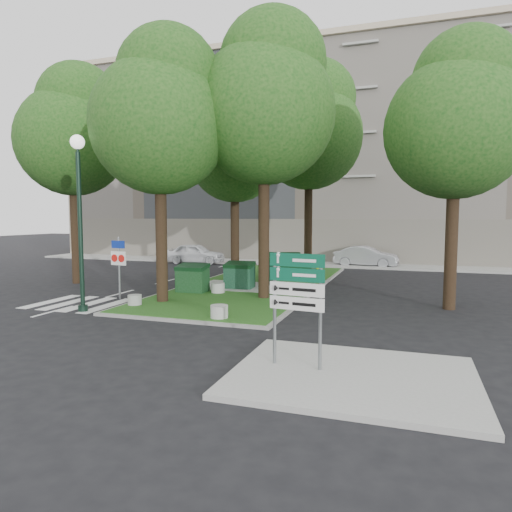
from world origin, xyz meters
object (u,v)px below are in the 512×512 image
at_px(tree_street_right, 459,115).
at_px(tree_street_left, 74,131).
at_px(dumpster_c, 284,269).
at_px(car_white, 195,253).
at_px(bollard_right, 219,311).
at_px(tree_median_near_right, 267,99).
at_px(tree_median_mid, 237,146).
at_px(bollard_left, 135,300).
at_px(street_lamp, 79,202).
at_px(dumpster_a, 192,278).
at_px(directional_sign, 297,292).
at_px(dumpster_d, 295,277).
at_px(traffic_sign_pole, 119,259).
at_px(car_silver, 366,256).
at_px(bollard_mid, 218,288).
at_px(tree_median_near_left, 162,112).
at_px(dumpster_b, 240,275).
at_px(litter_bin, 319,269).
at_px(tree_median_far, 311,126).

bearing_deg(tree_street_right, tree_street_left, 176.73).
height_order(dumpster_c, car_white, dumpster_c).
bearing_deg(bollard_right, tree_median_near_right, 85.37).
xyz_separation_m(tree_median_near_right, dumpster_c, (-0.28, 3.77, -7.14)).
height_order(tree_median_mid, bollard_left, tree_median_mid).
relative_size(street_lamp, car_white, 1.47).
xyz_separation_m(tree_median_mid, dumpster_a, (-0.48, -4.17, -6.27)).
height_order(tree_median_mid, directional_sign, tree_median_mid).
distance_m(dumpster_c, directional_sign, 12.26).
height_order(tree_median_mid, tree_street_right, tree_street_right).
xyz_separation_m(street_lamp, car_white, (-3.63, 16.46, -3.20)).
height_order(dumpster_d, bollard_right, dumpster_d).
distance_m(street_lamp, directional_sign, 9.79).
relative_size(traffic_sign_pole, car_silver, 0.61).
height_order(tree_street_left, bollard_left, tree_street_left).
relative_size(tree_street_right, bollard_mid, 17.22).
relative_size(tree_median_near_left, bollard_left, 20.57).
relative_size(tree_median_mid, tree_street_left, 0.91).
distance_m(tree_median_mid, dumpster_b, 6.88).
bearing_deg(tree_street_left, car_silver, 43.34).
bearing_deg(tree_median_near_right, bollard_left, -143.97).
bearing_deg(car_white, litter_bin, -119.26).
relative_size(tree_median_near_right, car_white, 2.70).
height_order(dumpster_b, dumpster_c, dumpster_c).
bearing_deg(tree_median_mid, tree_street_right, -21.80).
xyz_separation_m(dumpster_b, bollard_right, (1.56, -5.97, -0.38)).
distance_m(dumpster_c, bollard_left, 7.88).
relative_size(street_lamp, traffic_sign_pole, 2.42).
relative_size(tree_street_left, dumpster_c, 5.82).
relative_size(dumpster_d, bollard_left, 3.21).
xyz_separation_m(tree_median_near_left, dumpster_d, (4.41, 3.24, -6.48)).
relative_size(tree_median_mid, directional_sign, 4.01).
xyz_separation_m(tree_median_far, street_lamp, (-5.79, -11.70, -4.40)).
xyz_separation_m(tree_median_near_right, tree_median_far, (0.20, 7.50, 0.33)).
xyz_separation_m(litter_bin, car_silver, (2.04, 6.13, 0.24)).
bearing_deg(bollard_mid, directional_sign, -56.67).
bearing_deg(tree_median_far, tree_median_near_right, -91.53).
distance_m(bollard_mid, traffic_sign_pole, 4.28).
height_order(dumpster_b, dumpster_d, dumpster_d).
height_order(tree_median_near_right, dumpster_b, tree_median_near_right).
relative_size(tree_median_near_left, dumpster_c, 5.57).
relative_size(tree_median_far, tree_street_right, 1.18).
xyz_separation_m(dumpster_c, bollard_mid, (-2.04, -3.33, -0.52)).
relative_size(tree_street_left, litter_bin, 16.20).
distance_m(tree_median_far, street_lamp, 13.77).
relative_size(tree_median_far, car_white, 2.81).
height_order(dumpster_a, dumpster_b, dumpster_a).
distance_m(tree_street_right, bollard_right, 10.90).
bearing_deg(tree_median_near_right, tree_street_left, 171.87).
xyz_separation_m(tree_median_mid, car_white, (-6.22, 7.77, -6.26)).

